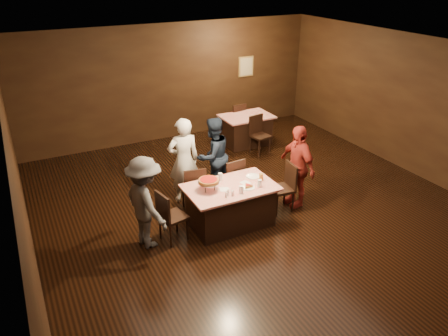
{
  "coord_description": "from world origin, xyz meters",
  "views": [
    {
      "loc": [
        -3.89,
        -5.63,
        4.4
      ],
      "look_at": [
        -0.67,
        0.7,
        1.0
      ],
      "focal_mm": 35.0,
      "sensor_mm": 36.0,
      "label": 1
    }
  ],
  "objects": [
    {
      "name": "glass_front_right",
      "position": [
        -0.24,
        0.15,
        0.84
      ],
      "size": [
        0.08,
        0.08,
        0.14
      ],
      "primitive_type": "cylinder",
      "color": "silver",
      "rests_on": "main_table"
    },
    {
      "name": "chair_far_left",
      "position": [
        -1.09,
        1.15,
        0.47
      ],
      "size": [
        0.49,
        0.49,
        0.95
      ],
      "primitive_type": "cube",
      "rotation": [
        0.0,
        0.0,
        2.97
      ],
      "color": "black",
      "rests_on": "ground"
    },
    {
      "name": "chair_back_near",
      "position": [
        1.48,
        2.94,
        0.47
      ],
      "size": [
        0.48,
        0.48,
        0.95
      ],
      "primitive_type": "cube",
      "rotation": [
        0.0,
        0.0,
        0.16
      ],
      "color": "black",
      "rests_on": "ground"
    },
    {
      "name": "plate_with_slice",
      "position": [
        -0.44,
        0.22,
        0.8
      ],
      "size": [
        0.25,
        0.25,
        0.06
      ],
      "color": "white",
      "rests_on": "main_table"
    },
    {
      "name": "chair_end_right",
      "position": [
        0.41,
        0.4,
        0.47
      ],
      "size": [
        0.46,
        0.46,
        0.95
      ],
      "primitive_type": "cube",
      "rotation": [
        0.0,
        0.0,
        -1.68
      ],
      "color": "black",
      "rests_on": "ground"
    },
    {
      "name": "chair_end_left",
      "position": [
        -1.79,
        0.4,
        0.47
      ],
      "size": [
        0.5,
        0.5,
        0.95
      ],
      "primitive_type": "cube",
      "rotation": [
        0.0,
        0.0,
        1.78
      ],
      "color": "black",
      "rests_on": "ground"
    },
    {
      "name": "condiments",
      "position": [
        -0.87,
        0.11,
        0.82
      ],
      "size": [
        0.17,
        0.1,
        0.09
      ],
      "color": "silver",
      "rests_on": "main_table"
    },
    {
      "name": "diner_red_shirt",
      "position": [
        0.79,
        0.47,
        0.82
      ],
      "size": [
        0.43,
        0.97,
        1.64
      ],
      "primitive_type": "imported",
      "rotation": [
        0.0,
        0.0,
        -1.54
      ],
      "color": "#A02C23",
      "rests_on": "ground"
    },
    {
      "name": "glass_amber",
      "position": [
        -0.09,
        0.35,
        0.84
      ],
      "size": [
        0.08,
        0.08,
        0.14
      ],
      "primitive_type": "cylinder",
      "color": "#BF7F26",
      "rests_on": "main_table"
    },
    {
      "name": "chair_far_right",
      "position": [
        -0.29,
        1.15,
        0.47
      ],
      "size": [
        0.45,
        0.45,
        0.95
      ],
      "primitive_type": "cube",
      "rotation": [
        0.0,
        0.0,
        3.21
      ],
      "color": "black",
      "rests_on": "ground"
    },
    {
      "name": "back_table",
      "position": [
        1.48,
        3.64,
        0.39
      ],
      "size": [
        1.3,
        0.9,
        0.77
      ],
      "primitive_type": "cube",
      "color": "#AF0E0B",
      "rests_on": "ground"
    },
    {
      "name": "glass_front_left",
      "position": [
        -0.64,
        0.1,
        0.84
      ],
      "size": [
        0.08,
        0.08,
        0.14
      ],
      "primitive_type": "cylinder",
      "color": "silver",
      "rests_on": "main_table"
    },
    {
      "name": "diner_navy_hoodie",
      "position": [
        -0.42,
        1.67,
        0.81
      ],
      "size": [
        0.92,
        0.8,
        1.61
      ],
      "primitive_type": "imported",
      "rotation": [
        0.0,
        0.0,
        3.41
      ],
      "color": "#172134",
      "rests_on": "ground"
    },
    {
      "name": "plate_empty",
      "position": [
        -0.14,
        0.55,
        0.78
      ],
      "size": [
        0.25,
        0.25,
        0.01
      ],
      "primitive_type": "cylinder",
      "color": "white",
      "rests_on": "main_table"
    },
    {
      "name": "napkin_center",
      "position": [
        -0.39,
        0.4,
        0.77
      ],
      "size": [
        0.19,
        0.19,
        0.01
      ],
      "primitive_type": "cube",
      "rotation": [
        0.0,
        0.0,
        0.21
      ],
      "color": "white",
      "rests_on": "main_table"
    },
    {
      "name": "chair_back_far",
      "position": [
        1.48,
        4.24,
        0.47
      ],
      "size": [
        0.47,
        0.47,
        0.95
      ],
      "primitive_type": "cube",
      "rotation": [
        0.0,
        0.0,
        3.26
      ],
      "color": "black",
      "rests_on": "ground"
    },
    {
      "name": "main_table",
      "position": [
        -0.69,
        0.4,
        0.39
      ],
      "size": [
        1.6,
        1.0,
        0.77
      ],
      "primitive_type": "cube",
      "color": "#B2150B",
      "rests_on": "ground"
    },
    {
      "name": "glass_back",
      "position": [
        -0.74,
        0.7,
        0.84
      ],
      "size": [
        0.08,
        0.08,
        0.14
      ],
      "primitive_type": "cylinder",
      "color": "silver",
      "rests_on": "main_table"
    },
    {
      "name": "room",
      "position": [
        0.0,
        0.01,
        2.14
      ],
      "size": [
        10.0,
        10.04,
        3.02
      ],
      "color": "black",
      "rests_on": "ground"
    },
    {
      "name": "diner_white_jacket",
      "position": [
        -1.08,
        1.61,
        0.86
      ],
      "size": [
        0.67,
        0.48,
        1.73
      ],
      "primitive_type": "imported",
      "rotation": [
        0.0,
        0.0,
        3.03
      ],
      "color": "silver",
      "rests_on": "ground"
    },
    {
      "name": "napkin_left",
      "position": [
        -0.84,
        0.35,
        0.77
      ],
      "size": [
        0.21,
        0.21,
        0.01
      ],
      "primitive_type": "cube",
      "rotation": [
        0.0,
        0.0,
        -0.35
      ],
      "color": "white",
      "rests_on": "main_table"
    },
    {
      "name": "pizza_stand",
      "position": [
        -1.09,
        0.45,
        0.95
      ],
      "size": [
        0.38,
        0.38,
        0.22
      ],
      "color": "black",
      "rests_on": "main_table"
    },
    {
      "name": "diner_grey_knit",
      "position": [
        -2.22,
        0.47,
        0.8
      ],
      "size": [
        0.81,
        1.14,
        1.61
      ],
      "primitive_type": "imported",
      "rotation": [
        0.0,
        0.0,
        1.79
      ],
      "color": "#505155",
      "rests_on": "ground"
    }
  ]
}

